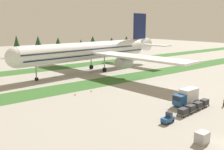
{
  "coord_description": "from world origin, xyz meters",
  "views": [
    {
      "loc": [
        -34.84,
        -14.98,
        17.63
      ],
      "look_at": [
        5.67,
        37.07,
        4.0
      ],
      "focal_mm": 39.18,
      "sensor_mm": 36.0,
      "label": 1
    }
  ],
  "objects_px": {
    "uld_container_1": "(202,137)",
    "taxiway_marker_2": "(125,80)",
    "cargo_dolly_lead": "(183,111)",
    "cargo_dolly_fourth": "(204,102)",
    "ground_crew_marshaller": "(224,102)",
    "taxiway_marker_1": "(91,91)",
    "cargo_dolly_third": "(198,105)",
    "taxiway_marker_0": "(75,94)",
    "cargo_dolly_second": "(191,108)",
    "baggage_tug": "(168,118)",
    "catering_truck": "(186,96)",
    "airliner": "(93,50)"
  },
  "relations": [
    {
      "from": "cargo_dolly_lead",
      "to": "taxiway_marker_1",
      "type": "xyz_separation_m",
      "value": [
        -4.56,
        25.87,
        -0.69
      ]
    },
    {
      "from": "baggage_tug",
      "to": "cargo_dolly_second",
      "type": "bearing_deg",
      "value": -90.0
    },
    {
      "from": "taxiway_marker_0",
      "to": "cargo_dolly_third",
      "type": "bearing_deg",
      "value": -58.59
    },
    {
      "from": "cargo_dolly_lead",
      "to": "ground_crew_marshaller",
      "type": "height_order",
      "value": "ground_crew_marshaller"
    },
    {
      "from": "baggage_tug",
      "to": "ground_crew_marshaller",
      "type": "distance_m",
      "value": 17.05
    },
    {
      "from": "taxiway_marker_0",
      "to": "taxiway_marker_1",
      "type": "xyz_separation_m",
      "value": [
        5.03,
        0.23,
        -0.01
      ]
    },
    {
      "from": "ground_crew_marshaller",
      "to": "airliner",
      "type": "bearing_deg",
      "value": -144.52
    },
    {
      "from": "baggage_tug",
      "to": "catering_truck",
      "type": "height_order",
      "value": "catering_truck"
    },
    {
      "from": "cargo_dolly_second",
      "to": "airliner",
      "type": "bearing_deg",
      "value": -15.27
    },
    {
      "from": "taxiway_marker_1",
      "to": "ground_crew_marshaller",
      "type": "bearing_deg",
      "value": -59.32
    },
    {
      "from": "cargo_dolly_lead",
      "to": "taxiway_marker_2",
      "type": "bearing_deg",
      "value": -25.31
    },
    {
      "from": "ground_crew_marshaller",
      "to": "cargo_dolly_second",
      "type": "bearing_deg",
      "value": -68.06
    },
    {
      "from": "airliner",
      "to": "taxiway_marker_2",
      "type": "relative_size",
      "value": 125.5
    },
    {
      "from": "cargo_dolly_second",
      "to": "cargo_dolly_fourth",
      "type": "relative_size",
      "value": 1.0
    },
    {
      "from": "taxiway_marker_2",
      "to": "baggage_tug",
      "type": "bearing_deg",
      "value": -118.07
    },
    {
      "from": "uld_container_1",
      "to": "taxiway_marker_0",
      "type": "xyz_separation_m",
      "value": [
        -2.55,
        34.28,
        -0.63
      ]
    },
    {
      "from": "cargo_dolly_third",
      "to": "ground_crew_marshaller",
      "type": "bearing_deg",
      "value": -116.41
    },
    {
      "from": "uld_container_1",
      "to": "taxiway_marker_2",
      "type": "height_order",
      "value": "uld_container_1"
    },
    {
      "from": "cargo_dolly_lead",
      "to": "cargo_dolly_fourth",
      "type": "relative_size",
      "value": 1.0
    },
    {
      "from": "cargo_dolly_lead",
      "to": "taxiway_marker_0",
      "type": "relative_size",
      "value": 4.73
    },
    {
      "from": "taxiway_marker_1",
      "to": "cargo_dolly_second",
      "type": "bearing_deg",
      "value": -73.8
    },
    {
      "from": "cargo_dolly_lead",
      "to": "taxiway_marker_2",
      "type": "height_order",
      "value": "cargo_dolly_lead"
    },
    {
      "from": "baggage_tug",
      "to": "cargo_dolly_third",
      "type": "relative_size",
      "value": 1.17
    },
    {
      "from": "cargo_dolly_lead",
      "to": "catering_truck",
      "type": "height_order",
      "value": "catering_truck"
    },
    {
      "from": "cargo_dolly_fourth",
      "to": "taxiway_marker_2",
      "type": "distance_m",
      "value": 29.84
    },
    {
      "from": "catering_truck",
      "to": "taxiway_marker_1",
      "type": "bearing_deg",
      "value": 25.33
    },
    {
      "from": "airliner",
      "to": "catering_truck",
      "type": "distance_m",
      "value": 47.01
    },
    {
      "from": "taxiway_marker_1",
      "to": "baggage_tug",
      "type": "bearing_deg",
      "value": -90.99
    },
    {
      "from": "ground_crew_marshaller",
      "to": "taxiway_marker_1",
      "type": "distance_m",
      "value": 32.4
    },
    {
      "from": "catering_truck",
      "to": "ground_crew_marshaller",
      "type": "xyz_separation_m",
      "value": [
        5.57,
        -5.83,
        -1.01
      ]
    },
    {
      "from": "cargo_dolly_third",
      "to": "taxiway_marker_2",
      "type": "height_order",
      "value": "cargo_dolly_third"
    },
    {
      "from": "ground_crew_marshaller",
      "to": "taxiway_marker_1",
      "type": "bearing_deg",
      "value": -113.61
    },
    {
      "from": "baggage_tug",
      "to": "cargo_dolly_fourth",
      "type": "xyz_separation_m",
      "value": [
        13.68,
        1.13,
        0.1
      ]
    },
    {
      "from": "cargo_dolly_lead",
      "to": "cargo_dolly_second",
      "type": "relative_size",
      "value": 1.0
    },
    {
      "from": "cargo_dolly_third",
      "to": "cargo_dolly_lead",
      "type": "bearing_deg",
      "value": 90.0
    },
    {
      "from": "cargo_dolly_second",
      "to": "ground_crew_marshaller",
      "type": "distance_m",
      "value": 9.35
    },
    {
      "from": "airliner",
      "to": "ground_crew_marshaller",
      "type": "bearing_deg",
      "value": 173.44
    },
    {
      "from": "cargo_dolly_second",
      "to": "cargo_dolly_third",
      "type": "xyz_separation_m",
      "value": [
        2.89,
        0.24,
        0.0
      ]
    },
    {
      "from": "taxiway_marker_0",
      "to": "taxiway_marker_2",
      "type": "distance_m",
      "value": 21.56
    },
    {
      "from": "cargo_dolly_fourth",
      "to": "taxiway_marker_2",
      "type": "height_order",
      "value": "cargo_dolly_fourth"
    },
    {
      "from": "cargo_dolly_fourth",
      "to": "taxiway_marker_1",
      "type": "distance_m",
      "value": 28.43
    },
    {
      "from": "airliner",
      "to": "taxiway_marker_2",
      "type": "height_order",
      "value": "airliner"
    },
    {
      "from": "cargo_dolly_third",
      "to": "cargo_dolly_fourth",
      "type": "bearing_deg",
      "value": -90.0
    },
    {
      "from": "uld_container_1",
      "to": "taxiway_marker_1",
      "type": "bearing_deg",
      "value": 85.88
    },
    {
      "from": "airliner",
      "to": "baggage_tug",
      "type": "xyz_separation_m",
      "value": [
        -17.2,
        -50.5,
        -7.25
      ]
    },
    {
      "from": "baggage_tug",
      "to": "airliner",
      "type": "bearing_deg",
      "value": -23.51
    },
    {
      "from": "cargo_dolly_fourth",
      "to": "uld_container_1",
      "type": "bearing_deg",
      "value": 116.06
    },
    {
      "from": "uld_container_1",
      "to": "taxiway_marker_2",
      "type": "distance_m",
      "value": 43.21
    },
    {
      "from": "cargo_dolly_fourth",
      "to": "uld_container_1",
      "type": "distance_m",
      "value": 18.28
    },
    {
      "from": "airliner",
      "to": "cargo_dolly_fourth",
      "type": "xyz_separation_m",
      "value": [
        -3.52,
        -49.37,
        -7.15
      ]
    }
  ]
}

